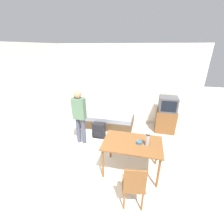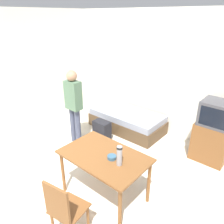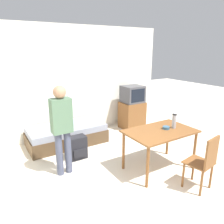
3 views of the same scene
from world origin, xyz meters
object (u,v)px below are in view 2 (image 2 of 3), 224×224
dining_table (104,160)px  backpack (102,131)px  wooden_chair (64,209)px  thermos_flask (119,155)px  mate_bowl (112,157)px  tv (213,133)px  person_standing (74,103)px  daybed (127,121)px

dining_table → backpack: (-1.13, 1.15, -0.43)m
wooden_chair → backpack: (-1.26, 1.98, -0.28)m
thermos_flask → mate_bowl: thermos_flask is taller
tv → backpack: (-2.01, -0.86, -0.34)m
person_standing → wooden_chair: bearing=-43.8°
backpack → mate_bowl: bearing=-42.0°
wooden_chair → dining_table: bearing=98.8°
tv → wooden_chair: 2.95m
dining_table → wooden_chair: size_ratio=1.35×
daybed → dining_table: size_ratio=1.43×
dining_table → mate_bowl: mate_bowl is taller
backpack → wooden_chair: bearing=-57.6°
daybed → backpack: bearing=-95.5°
person_standing → backpack: bearing=43.4°
mate_bowl → dining_table: bearing=-178.5°
dining_table → person_standing: size_ratio=0.78×
daybed → wooden_chair: (1.18, -2.78, 0.29)m
wooden_chair → person_standing: bearing=136.2°
mate_bowl → backpack: bearing=138.0°
backpack → tv: bearing=23.3°
tv → mate_bowl: tv is taller
thermos_flask → backpack: thermos_flask is taller
daybed → person_standing: bearing=-112.3°
thermos_flask → backpack: 1.97m
wooden_chair → backpack: bearing=122.4°
tv → person_standing: person_standing is taller
dining_table → mate_bowl: bearing=1.5°
daybed → backpack: backpack is taller
dining_table → wooden_chair: (0.13, -0.84, -0.15)m
wooden_chair → thermos_flask: (0.17, 0.81, 0.40)m
mate_bowl → backpack: (-1.27, 1.14, -0.54)m
tv → wooden_chair: size_ratio=1.29×
tv → backpack: 2.21m
daybed → dining_table: (1.05, -1.94, 0.44)m
person_standing → backpack: person_standing is taller
daybed → thermos_flask: size_ratio=6.30×
dining_table → thermos_flask: 0.38m
dining_table → person_standing: 1.73m
dining_table → wooden_chair: wooden_chair is taller
dining_table → tv: bearing=66.4°
dining_table → thermos_flask: bearing=-5.7°
tv → backpack: size_ratio=2.51×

